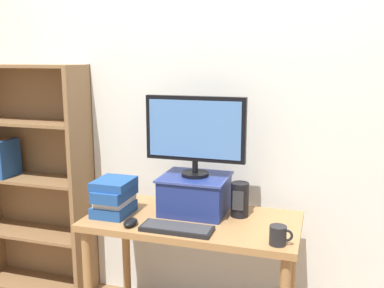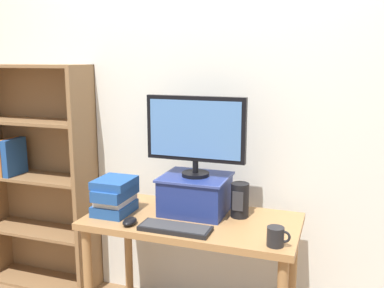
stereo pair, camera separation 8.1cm
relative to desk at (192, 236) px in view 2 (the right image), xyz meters
name	(u,v)px [view 2 (the right image)]	position (x,y,z in m)	size (l,w,h in m)	color
back_wall	(215,103)	(0.00, 0.42, 0.68)	(7.00, 0.08, 2.60)	silver
desk	(192,236)	(0.00, 0.00, 0.00)	(1.14, 0.57, 0.72)	#9E7042
bookshelf_unit	(35,174)	(-1.24, 0.27, 0.16)	(0.81, 0.28, 1.53)	olive
riser_box	(195,193)	(-0.02, 0.10, 0.21)	(0.37, 0.33, 0.21)	navy
computer_monitor	(195,132)	(-0.02, 0.09, 0.56)	(0.56, 0.15, 0.44)	black
keyboard	(175,228)	(-0.02, -0.19, 0.11)	(0.36, 0.13, 0.02)	black
computer_mouse	(130,222)	(-0.27, -0.20, 0.12)	(0.06, 0.10, 0.04)	black
book_stack	(115,196)	(-0.43, -0.07, 0.20)	(0.20, 0.26, 0.20)	navy
coffee_mug	(276,237)	(0.48, -0.20, 0.15)	(0.11, 0.08, 0.09)	black
desk_speaker	(240,200)	(0.23, 0.10, 0.19)	(0.10, 0.10, 0.19)	black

